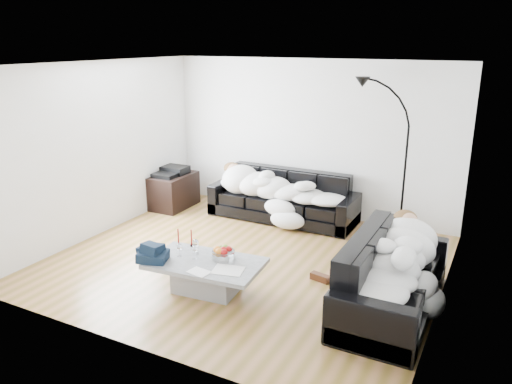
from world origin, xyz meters
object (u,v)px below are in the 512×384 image
at_px(sleeper_right, 395,256).
at_px(wine_glass_b, 179,250).
at_px(candle_right, 191,238).
at_px(fruit_bowl, 223,252).
at_px(shoes, 328,276).
at_px(sofa_back, 283,196).
at_px(sofa_right, 393,274).
at_px(floor_lamp, 405,170).
at_px(stereo, 172,171).
at_px(wine_glass_c, 195,252).
at_px(coffee_table, 206,276).
at_px(sleeper_back, 282,184).
at_px(wine_glass_a, 196,247).
at_px(av_cabinet, 173,191).
at_px(candle_left, 178,238).

height_order(sleeper_right, wine_glass_b, sleeper_right).
xyz_separation_m(wine_glass_b, candle_right, (-0.04, 0.32, 0.03)).
height_order(fruit_bowl, shoes, fruit_bowl).
bearing_deg(sofa_back, fruit_bowl, -81.56).
relative_size(sofa_back, candle_right, 11.21).
bearing_deg(sofa_right, floor_lamp, 9.59).
bearing_deg(sleeper_right, stereo, 67.59).
bearing_deg(sleeper_right, shoes, 68.75).
xyz_separation_m(fruit_bowl, wine_glass_c, (-0.30, -0.15, -0.00)).
bearing_deg(sofa_right, coffee_table, 106.86).
height_order(sofa_back, wine_glass_c, sofa_back).
xyz_separation_m(sleeper_back, shoes, (1.42, -1.70, -0.58)).
distance_m(fruit_bowl, wine_glass_a, 0.37).
height_order(coffee_table, floor_lamp, floor_lamp).
height_order(sleeper_right, stereo, sleeper_right).
relative_size(sofa_back, wine_glass_a, 13.36).
relative_size(coffee_table, av_cabinet, 1.54).
bearing_deg(sleeper_back, shoes, -50.10).
distance_m(wine_glass_a, candle_right, 0.24).
bearing_deg(floor_lamp, sleeper_right, -92.49).
bearing_deg(candle_right, stereo, 131.39).
distance_m(wine_glass_a, stereo, 3.03).
bearing_deg(sleeper_back, sofa_right, -41.79).
bearing_deg(sofa_back, candle_right, -94.04).
distance_m(sofa_back, wine_glass_a, 2.57).
height_order(shoes, stereo, stereo).
bearing_deg(floor_lamp, stereo, 174.41).
bearing_deg(fruit_bowl, sofa_right, 13.68).
distance_m(av_cabinet, stereo, 0.36).
relative_size(shoes, stereo, 0.98).
height_order(wine_glass_b, candle_left, candle_left).
distance_m(sofa_back, coffee_table, 2.72).
relative_size(candle_left, stereo, 0.52).
bearing_deg(sleeper_back, stereo, -172.50).
distance_m(sofa_back, sleeper_right, 3.10).
height_order(sofa_back, sleeper_back, sleeper_back).
relative_size(coffee_table, floor_lamp, 0.64).
distance_m(sofa_right, stereo, 4.65).
bearing_deg(sofa_back, sleeper_right, -42.48).
bearing_deg(sleeper_right, candle_left, 98.67).
height_order(wine_glass_c, floor_lamp, floor_lamp).
xyz_separation_m(sofa_back, wine_glass_a, (0.01, -2.57, 0.08)).
height_order(wine_glass_b, av_cabinet, av_cabinet).
bearing_deg(floor_lamp, sofa_right, -92.49).
relative_size(coffee_table, fruit_bowl, 4.87).
xyz_separation_m(sofa_back, wine_glass_c, (0.08, -2.70, 0.07)).
relative_size(candle_left, shoes, 0.52).
relative_size(candle_right, floor_lamp, 0.10).
bearing_deg(wine_glass_b, shoes, 32.02).
relative_size(wine_glass_a, shoes, 0.42).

